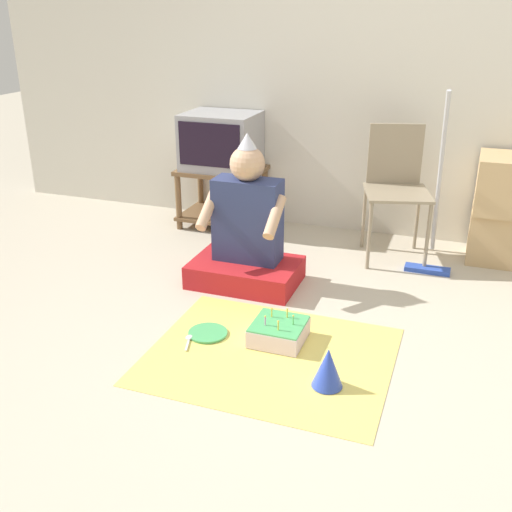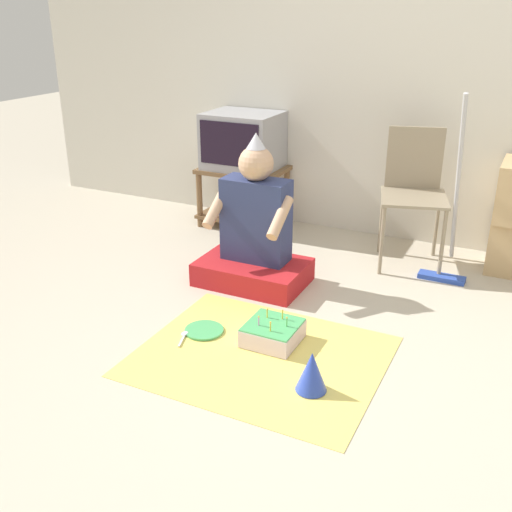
% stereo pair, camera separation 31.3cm
% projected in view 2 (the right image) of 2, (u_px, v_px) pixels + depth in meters
% --- Properties ---
extents(ground_plane, '(16.00, 16.00, 0.00)m').
position_uv_depth(ground_plane, '(311.00, 390.00, 2.63)').
color(ground_plane, '#BCB29E').
extents(wall_back, '(6.40, 0.06, 2.55)m').
position_uv_depth(wall_back, '(435.00, 54.00, 3.84)').
color(wall_back, beige).
rests_on(wall_back, ground_plane).
extents(tv_stand, '(0.61, 0.45, 0.44)m').
position_uv_depth(tv_stand, '(243.00, 191.00, 4.53)').
color(tv_stand, brown).
rests_on(tv_stand, ground_plane).
extents(tv, '(0.52, 0.44, 0.41)m').
position_uv_depth(tv, '(243.00, 141.00, 4.38)').
color(tv, '#99999E').
rests_on(tv, tv_stand).
extents(folding_chair, '(0.50, 0.51, 0.86)m').
position_uv_depth(folding_chair, '(414.00, 186.00, 3.79)').
color(folding_chair, gray).
rests_on(folding_chair, ground_plane).
extents(dust_mop, '(0.28, 0.40, 1.13)m').
position_uv_depth(dust_mop, '(450.00, 226.00, 3.64)').
color(dust_mop, '#2D4CB2').
rests_on(dust_mop, ground_plane).
extents(person_seated, '(0.64, 0.43, 0.91)m').
position_uv_depth(person_seated, '(254.00, 237.00, 3.56)').
color(person_seated, red).
rests_on(person_seated, ground_plane).
extents(party_cloth, '(1.15, 0.95, 0.01)m').
position_uv_depth(party_cloth, '(261.00, 356.00, 2.88)').
color(party_cloth, '#EAD666').
rests_on(party_cloth, ground_plane).
extents(birthday_cake, '(0.26, 0.26, 0.15)m').
position_uv_depth(birthday_cake, '(273.00, 333.00, 2.99)').
color(birthday_cake, silver).
rests_on(birthday_cake, party_cloth).
extents(party_hat_blue, '(0.14, 0.14, 0.19)m').
position_uv_depth(party_hat_blue, '(312.00, 371.00, 2.59)').
color(party_hat_blue, blue).
rests_on(party_hat_blue, party_cloth).
extents(paper_plate, '(0.20, 0.20, 0.01)m').
position_uv_depth(paper_plate, '(204.00, 330.00, 3.10)').
color(paper_plate, '#4CB266').
rests_on(paper_plate, party_cloth).
extents(plastic_spoon_near, '(0.06, 0.14, 0.01)m').
position_uv_depth(plastic_spoon_near, '(184.00, 335.00, 3.05)').
color(plastic_spoon_near, white).
rests_on(plastic_spoon_near, party_cloth).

